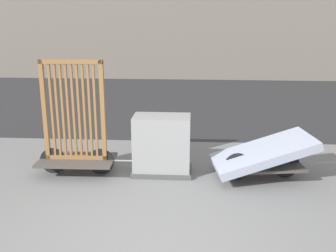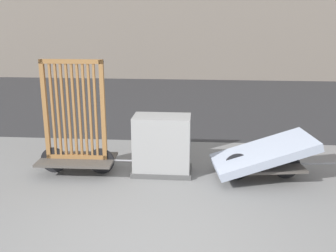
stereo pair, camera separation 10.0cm
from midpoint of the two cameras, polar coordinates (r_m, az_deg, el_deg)
The scene contains 5 objects.
ground_plane at distance 4.84m, azimuth -1.58°, elevation -17.15°, with size 60.00×60.00×0.00m, color slate.
road_strip at distance 12.68m, azimuth 2.55°, elevation 3.75°, with size 56.00×8.57×0.01m.
bike_cart_with_bedframe at distance 6.81m, azimuth -12.78°, elevation -1.37°, with size 1.99×0.77×1.96m.
bike_cart_with_mattress at distance 6.67m, azimuth 14.03°, elevation -4.19°, with size 2.20×1.16×0.75m.
utility_cabinet at distance 6.70m, azimuth -0.45°, elevation -3.10°, with size 1.02×0.60×1.02m.
Camera 2 is at (0.51, -4.04, 2.63)m, focal length 42.00 mm.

